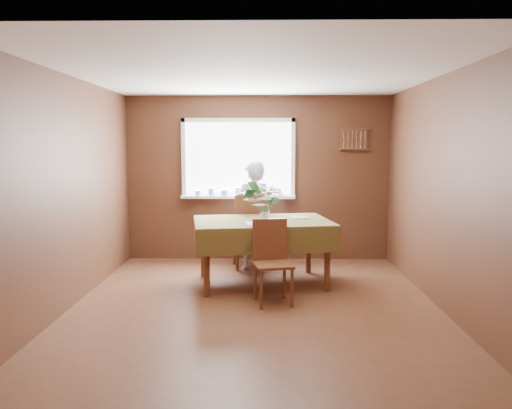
{
  "coord_description": "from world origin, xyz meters",
  "views": [
    {
      "loc": [
        0.11,
        -5.36,
        1.75
      ],
      "look_at": [
        0.0,
        0.55,
        1.05
      ],
      "focal_mm": 35.0,
      "sensor_mm": 36.0,
      "label": 1
    }
  ],
  "objects_px": {
    "chair_near": "(272,257)",
    "flower_bouquet": "(264,199)",
    "dining_table": "(262,228)",
    "seated_woman": "(253,216)",
    "chair_far": "(250,229)"
  },
  "relations": [
    {
      "from": "dining_table",
      "to": "flower_bouquet",
      "type": "height_order",
      "value": "flower_bouquet"
    },
    {
      "from": "dining_table",
      "to": "chair_far",
      "type": "relative_size",
      "value": 1.73
    },
    {
      "from": "flower_bouquet",
      "to": "chair_far",
      "type": "bearing_deg",
      "value": 101.62
    },
    {
      "from": "chair_near",
      "to": "flower_bouquet",
      "type": "xyz_separation_m",
      "value": [
        -0.09,
        0.54,
        0.6
      ]
    },
    {
      "from": "dining_table",
      "to": "flower_bouquet",
      "type": "xyz_separation_m",
      "value": [
        0.03,
        -0.18,
        0.39
      ]
    },
    {
      "from": "flower_bouquet",
      "to": "seated_woman",
      "type": "bearing_deg",
      "value": 99.11
    },
    {
      "from": "chair_far",
      "to": "flower_bouquet",
      "type": "distance_m",
      "value": 1.13
    },
    {
      "from": "dining_table",
      "to": "seated_woman",
      "type": "distance_m",
      "value": 0.78
    },
    {
      "from": "dining_table",
      "to": "flower_bouquet",
      "type": "distance_m",
      "value": 0.43
    },
    {
      "from": "seated_woman",
      "to": "flower_bouquet",
      "type": "height_order",
      "value": "seated_woman"
    },
    {
      "from": "chair_near",
      "to": "seated_woman",
      "type": "distance_m",
      "value": 1.53
    },
    {
      "from": "chair_near",
      "to": "flower_bouquet",
      "type": "height_order",
      "value": "flower_bouquet"
    },
    {
      "from": "dining_table",
      "to": "chair_far",
      "type": "distance_m",
      "value": 0.83
    },
    {
      "from": "dining_table",
      "to": "flower_bouquet",
      "type": "bearing_deg",
      "value": -91.42
    },
    {
      "from": "seated_woman",
      "to": "flower_bouquet",
      "type": "xyz_separation_m",
      "value": [
        0.15,
        -0.95,
        0.34
      ]
    }
  ]
}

